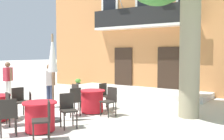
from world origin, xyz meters
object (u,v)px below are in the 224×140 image
at_px(cafe_chair_middle_2, 34,106).
at_px(cafe_chair_middle_3, 8,114).
at_px(cafe_chair_front_2, 19,100).
at_px(cafe_table_middle, 40,116).
at_px(cafe_chair_middle_1, 68,108).
at_px(cafe_chair_near_tree_1, 74,100).
at_px(cafe_chair_near_tree_3, 105,94).
at_px(pedestrian_near_entrance, 8,79).
at_px(ground_planter_left, 78,83).
at_px(cafe_chair_middle_0, 44,118).
at_px(cafe_table_near_tree, 92,101).
at_px(cafe_chair_front_1, 4,107).
at_px(pedestrian_mid_plaza, 50,83).
at_px(cafe_chair_near_tree_2, 110,99).
at_px(cafe_chair_near_tree_0, 78,95).
at_px(cafe_umbrella, 53,64).

bearing_deg(cafe_chair_middle_2, cafe_chair_middle_3, -72.28).
height_order(cafe_chair_middle_2, cafe_chair_front_2, same).
relative_size(cafe_table_middle, cafe_chair_middle_1, 0.95).
distance_m(cafe_chair_near_tree_1, cafe_chair_middle_2, 1.35).
xyz_separation_m(cafe_chair_near_tree_3, cafe_table_middle, (0.28, -3.18, -0.14)).
bearing_deg(cafe_chair_near_tree_3, cafe_chair_middle_3, -90.80).
height_order(cafe_table_middle, pedestrian_near_entrance, pedestrian_near_entrance).
bearing_deg(ground_planter_left, cafe_chair_middle_0, -52.83).
bearing_deg(cafe_chair_middle_3, cafe_table_near_tree, 88.78).
relative_size(cafe_chair_middle_1, cafe_chair_front_1, 1.00).
distance_m(cafe_chair_near_tree_1, cafe_chair_near_tree_3, 1.50).
bearing_deg(cafe_chair_middle_0, pedestrian_mid_plaza, 135.81).
xyz_separation_m(cafe_table_near_tree, ground_planter_left, (-4.70, 4.55, -0.09)).
xyz_separation_m(cafe_chair_near_tree_2, pedestrian_near_entrance, (-5.04, -0.23, 0.39)).
bearing_deg(pedestrian_near_entrance, cafe_chair_middle_2, -24.90).
xyz_separation_m(cafe_chair_near_tree_2, cafe_chair_middle_1, (-0.19, -1.70, 0.00)).
bearing_deg(ground_planter_left, cafe_table_near_tree, -44.05).
bearing_deg(cafe_chair_near_tree_1, cafe_table_middle, -76.48).
relative_size(cafe_chair_front_1, ground_planter_left, 1.69).
relative_size(cafe_table_near_tree, pedestrian_near_entrance, 0.53).
height_order(cafe_chair_near_tree_3, cafe_chair_middle_1, same).
bearing_deg(cafe_chair_middle_0, cafe_chair_near_tree_3, 104.21).
bearing_deg(cafe_chair_front_2, cafe_chair_middle_1, -0.48).
xyz_separation_m(cafe_chair_middle_0, cafe_chair_middle_3, (-0.96, -0.27, 0.00)).
bearing_deg(cafe_chair_near_tree_3, cafe_table_middle, -85.06).
bearing_deg(cafe_chair_middle_0, cafe_chair_near_tree_0, 119.11).
height_order(cafe_chair_near_tree_1, cafe_umbrella, cafe_umbrella).
xyz_separation_m(cafe_chair_near_tree_0, cafe_chair_near_tree_2, (1.50, -0.15, 0.00)).
relative_size(cafe_table_near_tree, cafe_chair_near_tree_1, 0.95).
relative_size(cafe_chair_near_tree_1, cafe_chair_middle_3, 1.00).
bearing_deg(cafe_chair_near_tree_0, cafe_chair_near_tree_2, -5.77).
height_order(cafe_chair_middle_0, cafe_chair_middle_3, same).
distance_m(cafe_chair_middle_3, cafe_umbrella, 1.96).
relative_size(cafe_chair_front_1, cafe_chair_front_2, 1.00).
relative_size(cafe_chair_near_tree_1, ground_planter_left, 1.69).
xyz_separation_m(cafe_table_near_tree, cafe_chair_middle_0, (0.90, -2.84, 0.14)).
relative_size(cafe_chair_near_tree_0, pedestrian_near_entrance, 0.56).
relative_size(cafe_chair_near_tree_1, cafe_umbrella, 0.36).
xyz_separation_m(cafe_chair_middle_0, cafe_chair_middle_1, (-0.33, 1.10, 0.00)).
xyz_separation_m(cafe_table_near_tree, cafe_chair_near_tree_1, (-0.14, -0.74, 0.14)).
xyz_separation_m(cafe_chair_near_tree_3, pedestrian_near_entrance, (-4.27, -1.02, 0.39)).
relative_size(cafe_table_near_tree, pedestrian_mid_plaza, 0.54).
xyz_separation_m(cafe_chair_middle_1, cafe_umbrella, (-0.79, 0.22, 1.14)).
height_order(cafe_table_middle, cafe_chair_middle_0, cafe_chair_middle_0).
relative_size(cafe_chair_middle_3, cafe_umbrella, 0.36).
bearing_deg(cafe_chair_middle_1, cafe_table_middle, -113.41).
relative_size(cafe_chair_middle_3, pedestrian_near_entrance, 0.56).
distance_m(cafe_chair_middle_0, cafe_chair_middle_2, 1.51).
bearing_deg(cafe_chair_middle_1, pedestrian_near_entrance, 163.08).
xyz_separation_m(cafe_chair_middle_0, pedestrian_near_entrance, (-5.18, 2.57, 0.39)).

